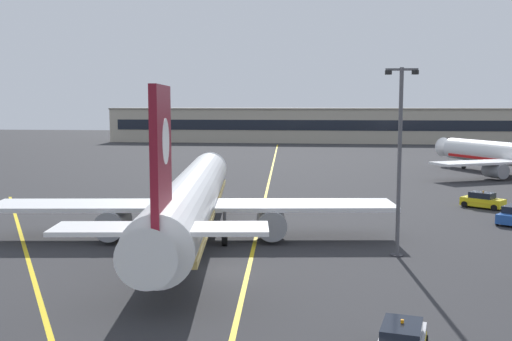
{
  "coord_description": "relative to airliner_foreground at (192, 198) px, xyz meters",
  "views": [
    {
      "loc": [
        6.56,
        -36.68,
        10.69
      ],
      "look_at": [
        1.15,
        10.74,
        5.35
      ],
      "focal_mm": 41.76,
      "sensor_mm": 36.0,
      "label": 1
    }
  ],
  "objects": [
    {
      "name": "terminal_building",
      "position": [
        9.37,
        122.76,
        1.43
      ],
      "size": [
        118.71,
        12.4,
        9.58
      ],
      "color": "#B2A893",
      "rests_on": "ground"
    },
    {
      "name": "ground_plane",
      "position": [
        3.62,
        -8.56,
        -3.37
      ],
      "size": [
        400.0,
        400.0,
        0.0
      ],
      "primitive_type": "plane",
      "color": "#2D2D30"
    },
    {
      "name": "service_car_fifth",
      "position": [
        26.58,
        17.69,
        -2.6
      ],
      "size": [
        4.43,
        3.98,
        1.79
      ],
      "color": "yellow",
      "rests_on": "ground"
    },
    {
      "name": "taxiway_centreline",
      "position": [
        3.62,
        21.44,
        -3.37
      ],
      "size": [
        11.37,
        179.68,
        0.01
      ],
      "primitive_type": "cube",
      "rotation": [
        0.0,
        0.0,
        0.06
      ],
      "color": "yellow",
      "rests_on": "ground"
    },
    {
      "name": "airliner_foreground",
      "position": [
        0.0,
        0.0,
        0.0
      ],
      "size": [
        32.35,
        41.49,
        11.65
      ],
      "color": "white",
      "rests_on": "ground"
    },
    {
      "name": "apron_lamp_post",
      "position": [
        15.44,
        -3.16,
        3.53
      ],
      "size": [
        2.24,
        0.9,
        13.19
      ],
      "color": "#515156",
      "rests_on": "ground"
    },
    {
      "name": "taxiway_lead_in_stripe",
      "position": [
        -10.38,
        -6.56,
        -3.37
      ],
      "size": [
        31.19,
        51.57,
        0.01
      ],
      "primitive_type": "cube",
      "rotation": [
        0.0,
        0.0,
        0.54
      ],
      "color": "yellow",
      "rests_on": "ground"
    }
  ]
}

